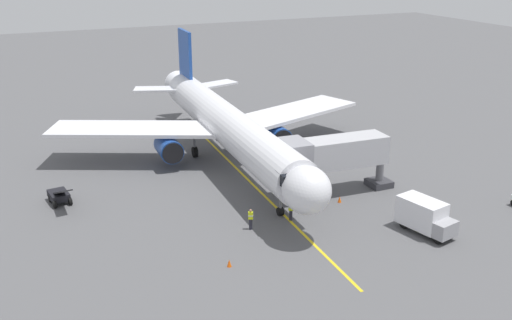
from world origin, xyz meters
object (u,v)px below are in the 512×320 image
at_px(ground_crew_wing_walker, 291,210).
at_px(safety_cone_nose_right, 229,263).
at_px(box_truck_portside, 425,216).
at_px(jet_bridge, 326,155).
at_px(belt_loader_starboard_side, 59,195).
at_px(safety_cone_nose_left, 340,199).
at_px(ground_crew_marshaller, 251,219).
at_px(airplane, 226,125).

relative_size(ground_crew_wing_walker, safety_cone_nose_right, 3.11).
bearing_deg(box_truck_portside, jet_bridge, -71.23).
height_order(belt_loader_starboard_side, safety_cone_nose_left, belt_loader_starboard_side).
bearing_deg(safety_cone_nose_left, jet_bridge, -79.14).
bearing_deg(ground_crew_marshaller, belt_loader_starboard_side, -41.21).
bearing_deg(safety_cone_nose_left, ground_crew_marshaller, 10.02).
relative_size(ground_crew_marshaller, belt_loader_starboard_side, 0.36).
xyz_separation_m(airplane, ground_crew_wing_walker, (0.34, 14.95, -3.12)).
bearing_deg(airplane, safety_cone_nose_right, 68.92).
bearing_deg(belt_loader_starboard_side, safety_cone_nose_left, 156.18).
xyz_separation_m(belt_loader_starboard_side, safety_cone_nose_left, (-22.08, 9.75, -0.44)).
bearing_deg(ground_crew_marshaller, airplane, -104.66).
distance_m(airplane, ground_crew_marshaller, 15.92).
distance_m(box_truck_portside, safety_cone_nose_right, 15.77).
relative_size(ground_crew_wing_walker, safety_cone_nose_left, 3.11).
xyz_separation_m(box_truck_portside, safety_cone_nose_right, (15.67, -1.35, -1.11)).
height_order(ground_crew_wing_walker, box_truck_portside, box_truck_portside).
relative_size(box_truck_portside, safety_cone_nose_right, 8.92).
height_order(safety_cone_nose_left, safety_cone_nose_right, same).
xyz_separation_m(box_truck_portside, belt_loader_starboard_side, (24.97, -17.39, -0.67)).
height_order(ground_crew_marshaller, safety_cone_nose_right, ground_crew_marshaller).
xyz_separation_m(jet_bridge, safety_cone_nose_left, (-0.37, 1.95, -3.49)).
relative_size(ground_crew_marshaller, safety_cone_nose_right, 3.11).
xyz_separation_m(ground_crew_wing_walker, belt_loader_starboard_side, (16.58, -11.20, -0.17)).
distance_m(ground_crew_marshaller, safety_cone_nose_right, 5.98).
bearing_deg(box_truck_portside, ground_crew_marshaller, -26.70).
relative_size(jet_bridge, ground_crew_wing_walker, 6.71).
height_order(belt_loader_starboard_side, safety_cone_nose_right, belt_loader_starboard_side).
height_order(jet_bridge, box_truck_portside, jet_bridge).
height_order(box_truck_portside, belt_loader_starboard_side, box_truck_portside).
distance_m(safety_cone_nose_left, safety_cone_nose_right, 14.25).
bearing_deg(box_truck_portside, belt_loader_starboard_side, -34.86).
distance_m(airplane, jet_bridge, 12.50).
relative_size(jet_bridge, safety_cone_nose_right, 20.85).
bearing_deg(jet_bridge, safety_cone_nose_right, 33.60).
bearing_deg(safety_cone_nose_left, belt_loader_starboard_side, -23.82).
xyz_separation_m(belt_loader_starboard_side, safety_cone_nose_right, (-9.30, 16.04, -0.44)).
relative_size(jet_bridge, belt_loader_starboard_side, 2.44).
relative_size(jet_bridge, safety_cone_nose_left, 20.85).
height_order(ground_crew_marshaller, safety_cone_nose_left, ground_crew_marshaller).
relative_size(belt_loader_starboard_side, safety_cone_nose_left, 8.53).
distance_m(airplane, ground_crew_wing_walker, 15.27).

